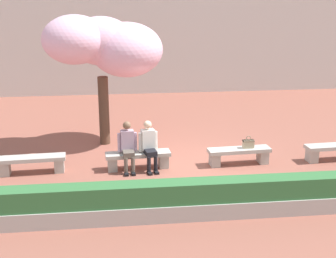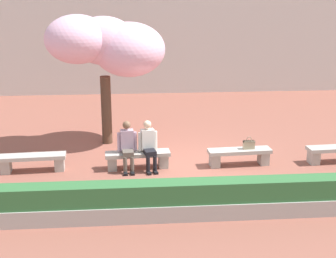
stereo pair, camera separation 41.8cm
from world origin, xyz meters
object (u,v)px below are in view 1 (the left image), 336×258
Objects in this scene: person_seated_right at (149,144)px; stone_bench_near_east at (335,150)px; cherry_tree_main at (105,45)px; stone_bench_center at (239,154)px; person_seated_left at (128,144)px; handbag at (248,143)px; stone_bench_west_end at (32,162)px; stone_bench_near_west at (138,158)px.

stone_bench_near_east is at bearing 0.58° from person_seated_right.
cherry_tree_main is (-6.21, 2.19, 2.68)m from stone_bench_near_east.
stone_bench_near_east is at bearing 0.00° from stone_bench_center.
person_seated_left is (-2.98, -0.05, 0.40)m from stone_bench_center.
handbag is (0.25, 0.02, 0.28)m from stone_bench_center.
person_seated_right reaches higher than stone_bench_near_east.
cherry_tree_main is at bearing 160.61° from stone_bench_near_east.
person_seated_right reaches higher than stone_bench_west_end.
person_seated_right is at bearing -178.77° from stone_bench_center.
stone_bench_west_end is at bearing 179.00° from person_seated_right.
stone_bench_near_west is 2.71m from stone_bench_center.
stone_bench_west_end is 1.00× the size of stone_bench_near_west.
stone_bench_near_west and stone_bench_center have the same top height.
stone_bench_near_west is 1.33× the size of person_seated_right.
stone_bench_west_end is 5.68m from handbag.
person_seated_right is at bearing 0.13° from person_seated_left.
person_seated_right is at bearing -64.50° from cherry_tree_main.
stone_bench_center is 4.92m from cherry_tree_main.
stone_bench_west_end is 1.00× the size of stone_bench_near_east.
person_seated_right is at bearing -10.42° from stone_bench_near_west.
handbag is at bearing 4.80° from stone_bench_center.
stone_bench_near_west is 5.05× the size of handbag.
stone_bench_west_end and stone_bench_near_west have the same top height.
stone_bench_near_east is 1.33× the size of person_seated_left.
stone_bench_near_east is at bearing -0.49° from handbag.
stone_bench_near_east is (8.14, 0.00, 0.00)m from stone_bench_west_end.
stone_bench_center is 1.33× the size of person_seated_left.
person_seated_left is (-5.69, -0.05, 0.40)m from stone_bench_near_east.
stone_bench_near_west is at bearing 11.45° from person_seated_left.
stone_bench_center is 0.44× the size of cherry_tree_main.
stone_bench_west_end is at bearing -180.00° from stone_bench_near_west.
cherry_tree_main reaches higher than stone_bench_west_end.
stone_bench_west_end is 3.02m from person_seated_right.
person_seated_right is at bearing -178.44° from handbag.
person_seated_left reaches higher than handbag.
stone_bench_west_end is 5.05× the size of handbag.
stone_bench_near_west is 0.49m from person_seated_right.
handbag is (-2.46, 0.02, 0.28)m from stone_bench_near_east.
stone_bench_near_west is at bearing 180.00° from stone_bench_center.
person_seated_right is (3.00, -0.05, 0.40)m from stone_bench_west_end.
stone_bench_west_end is at bearing 178.75° from person_seated_left.
person_seated_left is 0.55m from person_seated_right.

